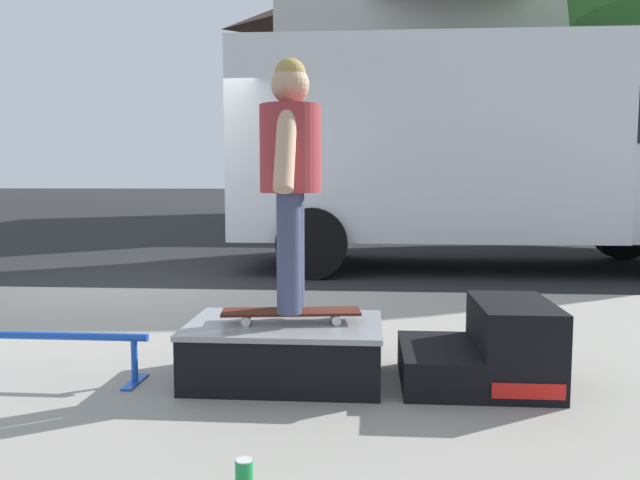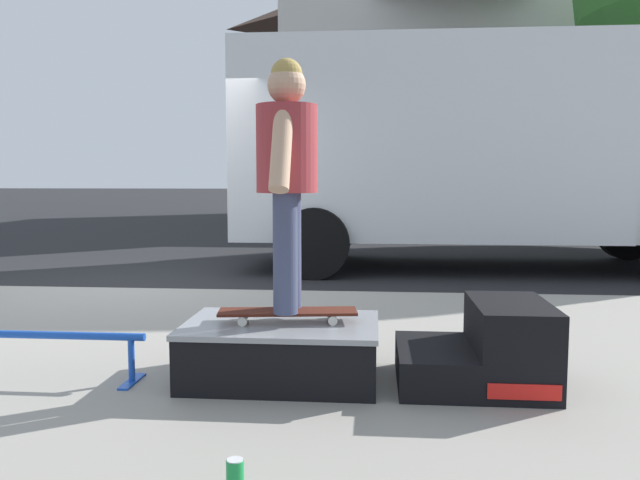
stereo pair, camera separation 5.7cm
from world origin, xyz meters
The scene contains 9 objects.
ground_plane centered at (0.00, 0.00, 0.00)m, with size 140.00×140.00×0.00m, color black.
skate_box centered at (2.19, -3.36, 0.30)m, with size 1.09×0.74×0.33m.
kicker_ramp centered at (3.33, -3.36, 0.31)m, with size 0.82×0.71×0.47m.
grind_rail centered at (0.79, -3.49, 0.33)m, with size 1.29×0.28×0.28m.
skateboard centered at (2.22, -3.35, 0.51)m, with size 0.80×0.30×0.07m.
skater_kid centered at (2.22, -3.35, 1.34)m, with size 0.34×0.72×1.40m.
soda_can centered at (2.21, -4.67, 0.18)m, with size 0.07×0.07×0.13m.
box_truck centered at (4.32, 2.20, 1.70)m, with size 6.91×2.63×3.05m.
house_behind centered at (4.66, 13.49, 4.24)m, with size 9.54×8.23×8.40m.
Camera 1 is at (2.65, -6.85, 1.26)m, focal length 35.52 mm.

